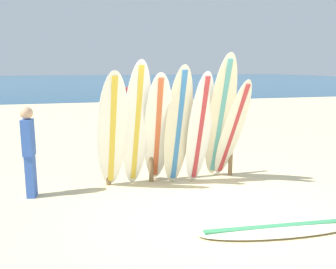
# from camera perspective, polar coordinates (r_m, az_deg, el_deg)

# --- Properties ---
(ground_plane) EXTENTS (120.00, 120.00, 0.00)m
(ground_plane) POSITION_cam_1_polar(r_m,az_deg,el_deg) (5.80, 7.89, -11.68)
(ground_plane) COLOR beige
(ocean_water) EXTENTS (120.00, 80.00, 0.01)m
(ocean_water) POSITION_cam_1_polar(r_m,az_deg,el_deg) (63.00, -13.12, 8.45)
(ocean_water) COLOR navy
(ocean_water) RESTS_ON ground
(surfboard_rack) EXTENTS (2.61, 0.09, 1.10)m
(surfboard_rack) POSITION_cam_1_polar(r_m,az_deg,el_deg) (6.96, 0.64, -1.89)
(surfboard_rack) COLOR olive
(surfboard_rack) RESTS_ON ground
(surfboard_leaning_far_left) EXTENTS (0.60, 0.91, 2.17)m
(surfboard_leaning_far_left) POSITION_cam_1_polar(r_m,az_deg,el_deg) (6.31, -8.90, 0.40)
(surfboard_leaning_far_left) COLOR white
(surfboard_leaning_far_left) RESTS_ON ground
(surfboard_leaning_left) EXTENTS (0.62, 0.78, 2.34)m
(surfboard_leaning_left) POSITION_cam_1_polar(r_m,az_deg,el_deg) (6.43, -5.04, 1.48)
(surfboard_leaning_left) COLOR white
(surfboard_leaning_left) RESTS_ON ground
(surfboard_leaning_center_left) EXTENTS (0.60, 1.05, 2.13)m
(surfboard_leaning_center_left) POSITION_cam_1_polar(r_m,az_deg,el_deg) (6.54, -1.67, 0.74)
(surfboard_leaning_center_left) COLOR white
(surfboard_leaning_center_left) RESTS_ON ground
(surfboard_leaning_center) EXTENTS (0.63, 0.66, 2.26)m
(surfboard_leaning_center) POSITION_cam_1_polar(r_m,az_deg,el_deg) (6.52, 1.63, 1.25)
(surfboard_leaning_center) COLOR beige
(surfboard_leaning_center) RESTS_ON ground
(surfboard_leaning_center_right) EXTENTS (0.61, 0.65, 2.14)m
(surfboard_leaning_center_right) POSITION_cam_1_polar(r_m,az_deg,el_deg) (6.64, 5.11, 0.89)
(surfboard_leaning_center_right) COLOR white
(surfboard_leaning_center_right) RESTS_ON ground
(surfboard_leaning_right) EXTENTS (0.65, 1.28, 2.46)m
(surfboard_leaning_right) POSITION_cam_1_polar(r_m,az_deg,el_deg) (6.76, 8.34, 2.37)
(surfboard_leaning_right) COLOR beige
(surfboard_leaning_right) RESTS_ON ground
(surfboard_leaning_far_right) EXTENTS (0.63, 1.04, 2.00)m
(surfboard_leaning_far_right) POSITION_cam_1_polar(r_m,az_deg,el_deg) (6.99, 10.23, 0.68)
(surfboard_leaning_far_right) COLOR white
(surfboard_leaning_far_right) RESTS_ON ground
(surfboard_lying_on_sand) EXTENTS (2.39, 0.78, 0.08)m
(surfboard_lying_on_sand) POSITION_cam_1_polar(r_m,az_deg,el_deg) (5.27, 17.49, -14.05)
(surfboard_lying_on_sand) COLOR beige
(surfboard_lying_on_sand) RESTS_ON ground
(beachgoer_standing) EXTENTS (0.21, 0.28, 1.56)m
(beachgoer_standing) POSITION_cam_1_polar(r_m,az_deg,el_deg) (6.43, -21.37, -2.05)
(beachgoer_standing) COLOR #3359B2
(beachgoer_standing) RESTS_ON ground
(small_boat_offshore) EXTENTS (2.73, 2.12, 0.71)m
(small_boat_offshore) POSITION_cam_1_polar(r_m,az_deg,el_deg) (34.15, -5.15, 7.42)
(small_boat_offshore) COLOR #B22D28
(small_boat_offshore) RESTS_ON ocean_water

